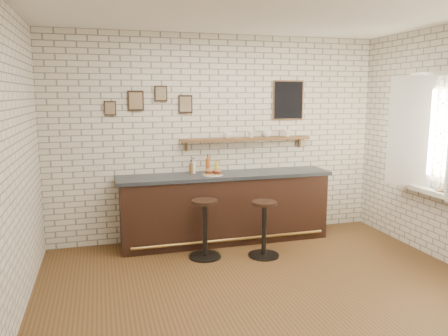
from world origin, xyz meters
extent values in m
plane|color=brown|center=(0.00, 0.00, 0.00)|extent=(5.00, 5.00, 0.00)
cube|color=black|center=(0.02, 1.70, 0.48)|extent=(3.00, 0.58, 0.96)
cube|color=#2D333A|center=(0.02, 1.70, 0.98)|extent=(3.10, 0.62, 0.05)
cylinder|color=olive|center=(0.02, 1.38, 0.12)|extent=(2.79, 0.04, 0.04)
cylinder|color=white|center=(-0.19, 1.62, 1.02)|extent=(0.28, 0.28, 0.01)
cylinder|color=gold|center=(-0.13, 1.65, 1.02)|extent=(0.05, 0.05, 0.00)
cylinder|color=gold|center=(-0.17, 1.61, 1.02)|extent=(0.05, 0.05, 0.00)
cylinder|color=gold|center=(-0.31, 1.69, 1.02)|extent=(0.06, 0.06, 0.00)
cylinder|color=gold|center=(-0.15, 1.66, 1.02)|extent=(0.06, 0.06, 0.00)
cylinder|color=gold|center=(-0.30, 1.57, 1.02)|extent=(0.06, 0.06, 0.00)
cylinder|color=gold|center=(-0.14, 1.63, 1.02)|extent=(0.04, 0.04, 0.00)
cylinder|color=gold|center=(-0.20, 1.58, 1.02)|extent=(0.05, 0.05, 0.00)
cylinder|color=gold|center=(-0.31, 1.55, 1.02)|extent=(0.04, 0.04, 0.00)
cylinder|color=gold|center=(-0.34, 1.63, 1.02)|extent=(0.05, 0.05, 0.00)
cylinder|color=gold|center=(-0.16, 1.57, 1.02)|extent=(0.06, 0.06, 0.00)
cylinder|color=brown|center=(-0.45, 1.85, 1.09)|extent=(0.06, 0.06, 0.15)
cylinder|color=brown|center=(-0.45, 1.85, 1.18)|extent=(0.02, 0.02, 0.03)
cylinder|color=black|center=(-0.45, 1.85, 1.20)|extent=(0.02, 0.02, 0.01)
cylinder|color=silver|center=(-0.42, 1.85, 1.10)|extent=(0.06, 0.06, 0.17)
cylinder|color=silver|center=(-0.42, 1.85, 1.20)|extent=(0.02, 0.02, 0.04)
cylinder|color=black|center=(-0.42, 1.85, 1.22)|extent=(0.02, 0.02, 0.01)
cylinder|color=#A04E19|center=(-0.21, 1.85, 1.11)|extent=(0.06, 0.06, 0.21)
cylinder|color=#A04E19|center=(-0.21, 1.85, 1.24)|extent=(0.02, 0.02, 0.05)
cylinder|color=black|center=(-0.21, 1.85, 1.27)|extent=(0.03, 0.03, 0.01)
cylinder|color=yellow|center=(-0.07, 1.85, 1.08)|extent=(0.06, 0.06, 0.14)
cylinder|color=yellow|center=(-0.07, 1.85, 1.17)|extent=(0.03, 0.03, 0.03)
cylinder|color=maroon|center=(-0.07, 1.85, 1.19)|extent=(0.03, 0.03, 0.01)
cylinder|color=black|center=(-0.43, 1.14, 0.01)|extent=(0.43, 0.43, 0.02)
cylinder|color=black|center=(-0.43, 1.14, 0.38)|extent=(0.07, 0.07, 0.72)
cylinder|color=black|center=(-0.43, 1.14, 0.76)|extent=(0.45, 0.45, 0.04)
cylinder|color=black|center=(0.34, 0.96, 0.01)|extent=(0.42, 0.42, 0.02)
cylinder|color=black|center=(0.34, 0.96, 0.37)|extent=(0.06, 0.06, 0.69)
cylinder|color=black|center=(0.34, 0.96, 0.73)|extent=(0.37, 0.37, 0.04)
cube|color=brown|center=(0.40, 1.90, 1.48)|extent=(2.00, 0.18, 0.04)
cube|color=brown|center=(-0.50, 1.97, 1.40)|extent=(0.03, 0.04, 0.16)
cube|color=brown|center=(1.30, 1.97, 1.40)|extent=(0.03, 0.04, 0.16)
imported|color=white|center=(0.11, 1.90, 1.55)|extent=(0.14, 0.14, 0.09)
imported|color=white|center=(0.48, 1.90, 1.55)|extent=(0.15, 0.15, 0.10)
imported|color=white|center=(0.73, 1.90, 1.55)|extent=(0.14, 0.14, 0.11)
imported|color=white|center=(1.07, 1.90, 1.55)|extent=(0.12, 0.12, 0.10)
cube|color=black|center=(-1.20, 1.98, 2.05)|extent=(0.22, 0.02, 0.28)
cube|color=black|center=(-0.85, 1.98, 2.15)|extent=(0.18, 0.02, 0.22)
cube|color=black|center=(-0.50, 1.98, 2.00)|extent=(0.20, 0.02, 0.26)
cube|color=black|center=(-1.55, 1.98, 1.95)|extent=(0.16, 0.02, 0.20)
cube|color=black|center=(1.10, 1.98, 2.05)|extent=(0.46, 0.02, 0.56)
cube|color=white|center=(2.40, 0.30, 0.90)|extent=(0.20, 1.35, 0.06)
cube|color=white|center=(2.47, 0.30, 2.40)|extent=(0.05, 1.30, 0.06)
cube|color=white|center=(2.47, 0.30, 0.90)|extent=(0.05, 1.30, 0.06)
cube|color=white|center=(2.47, 0.90, 1.65)|extent=(0.05, 0.06, 1.50)
cube|color=white|center=(2.32, 0.60, 1.65)|extent=(0.40, 0.46, 1.46)
imported|color=tan|center=(2.38, 0.10, 0.94)|extent=(0.22, 0.27, 0.02)
imported|color=tan|center=(2.38, 0.10, 0.96)|extent=(0.24, 0.27, 0.02)
camera|label=1|loc=(-1.70, -4.25, 2.14)|focal=35.00mm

